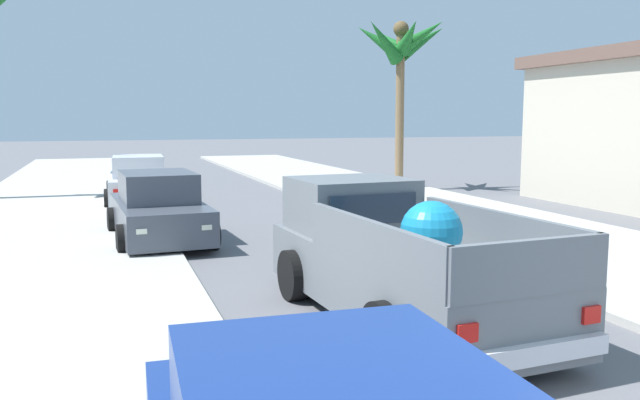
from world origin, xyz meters
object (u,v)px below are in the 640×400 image
Objects in this scene: car_left_near at (139,181)px; palm_tree_left_fore at (401,48)px; car_right_near at (159,209)px; pickup_truck at (394,260)px.

car_left_near is 0.68× the size of palm_tree_left_fore.
pickup_truck is at bearing -69.00° from car_right_near.
pickup_truck is 7.16m from car_right_near.
car_right_near is at bearing 111.00° from pickup_truck.
car_right_near is (0.07, -6.72, 0.00)m from car_left_near.
palm_tree_left_fore is at bearing 64.20° from pickup_truck.
pickup_truck is 1.23× the size of car_left_near.
palm_tree_left_fore is (6.92, 14.32, 4.49)m from pickup_truck.
pickup_truck is 0.84× the size of palm_tree_left_fore.
car_left_near is at bearing 101.12° from pickup_truck.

